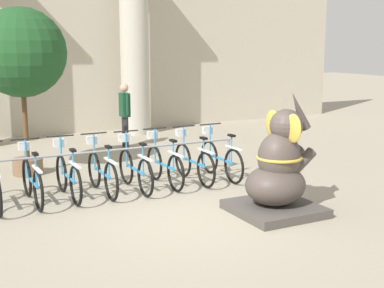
{
  "coord_description": "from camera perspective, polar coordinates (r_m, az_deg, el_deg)",
  "views": [
    {
      "loc": [
        -3.56,
        -7.09,
        2.66
      ],
      "look_at": [
        0.43,
        0.66,
        1.0
      ],
      "focal_mm": 50.0,
      "sensor_mm": 36.0,
      "label": 1
    }
  ],
  "objects": [
    {
      "name": "bicycle_1",
      "position": [
        9.33,
        -16.72,
        -3.64
      ],
      "size": [
        0.48,
        1.65,
        1.04
      ],
      "color": "black",
      "rests_on": "ground_plane"
    },
    {
      "name": "elephant_statue",
      "position": [
        8.49,
        9.2,
        -3.01
      ],
      "size": [
        1.28,
        1.28,
        1.94
      ],
      "color": "#4C4742",
      "rests_on": "ground_plane"
    },
    {
      "name": "bicycle_6",
      "position": [
        10.31,
        0.13,
        -1.82
      ],
      "size": [
        0.48,
        1.65,
        1.04
      ],
      "color": "black",
      "rests_on": "ground_plane"
    },
    {
      "name": "column_right",
      "position": [
        15.75,
        -6.16,
        10.59
      ],
      "size": [
        1.03,
        1.03,
        5.16
      ],
      "color": "#BCB7A8",
      "rests_on": "ground_plane"
    },
    {
      "name": "building_facade",
      "position": [
        16.09,
        -14.78,
        11.65
      ],
      "size": [
        20.0,
        0.2,
        6.0
      ],
      "color": "#BCB29E",
      "rests_on": "ground_plane"
    },
    {
      "name": "person_pedestrian",
      "position": [
        13.73,
        -7.19,
        3.66
      ],
      "size": [
        0.22,
        0.47,
        1.64
      ],
      "color": "#28282D",
      "rests_on": "ground_plane"
    },
    {
      "name": "ground_plane",
      "position": [
        8.37,
        -0.57,
        -7.76
      ],
      "size": [
        60.0,
        60.0,
        0.0
      ],
      "primitive_type": "plane",
      "color": "#9E937F"
    },
    {
      "name": "bike_rack",
      "position": [
        9.77,
        -8.12,
        -1.33
      ],
      "size": [
        4.87,
        0.05,
        0.77
      ],
      "color": "gray",
      "rests_on": "ground_plane"
    },
    {
      "name": "bicycle_4",
      "position": [
        9.8,
        -6.14,
        -2.56
      ],
      "size": [
        0.48,
        1.65,
        1.04
      ],
      "color": "black",
      "rests_on": "ground_plane"
    },
    {
      "name": "bicycle_7",
      "position": [
        10.61,
        3.03,
        -1.48
      ],
      "size": [
        0.48,
        1.65,
        1.04
      ],
      "color": "black",
      "rests_on": "ground_plane"
    },
    {
      "name": "bicycle_2",
      "position": [
        9.48,
        -13.12,
        -3.25
      ],
      "size": [
        0.48,
        1.65,
        1.04
      ],
      "color": "black",
      "rests_on": "ground_plane"
    },
    {
      "name": "bicycle_3",
      "position": [
        9.64,
        -9.61,
        -2.87
      ],
      "size": [
        0.48,
        1.65,
        1.04
      ],
      "color": "black",
      "rests_on": "ground_plane"
    },
    {
      "name": "potted_tree",
      "position": [
        11.17,
        -17.75,
        9.02
      ],
      "size": [
        1.78,
        1.78,
        3.35
      ],
      "color": "brown",
      "rests_on": "ground_plane"
    },
    {
      "name": "bicycle_5",
      "position": [
        10.07,
        -3.02,
        -2.14
      ],
      "size": [
        0.48,
        1.65,
        1.04
      ],
      "color": "black",
      "rests_on": "ground_plane"
    }
  ]
}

